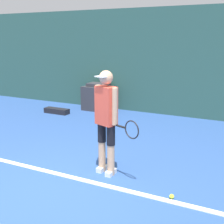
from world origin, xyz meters
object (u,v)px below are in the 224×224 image
Objects in this scene: equipment_bag at (57,111)px; tennis_player at (107,118)px; tennis_ball at (172,196)px; covered_chair at (99,97)px.

tennis_player is at bearing -42.01° from equipment_bag.
tennis_ball is 0.07× the size of covered_chair.
tennis_player is at bearing 164.66° from tennis_ball.
tennis_ball is at bearing 4.34° from tennis_player.
tennis_player reaches higher than equipment_bag.
equipment_bag is at bearing 157.68° from tennis_player.
covered_chair is 1.36m from equipment_bag.
equipment_bag is at bearing -131.63° from covered_chair.
covered_chair is at bearing 141.39° from tennis_player.
equipment_bag is at bearing 143.73° from tennis_ball.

